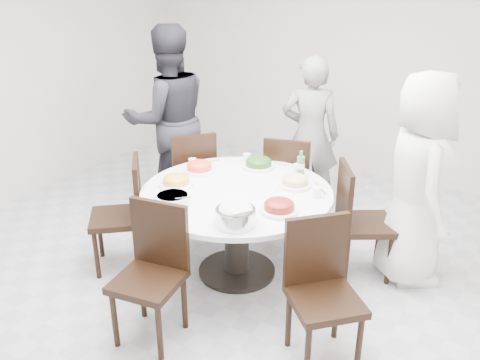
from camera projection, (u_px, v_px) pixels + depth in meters
The scene contains 22 objects.
floor at pixel (235, 296), 3.95m from camera, with size 6.00×6.00×0.01m, color #B1B0B5.
wall_back at pixel (375, 58), 5.75m from camera, with size 6.00×0.01×2.80m, color beige.
dining_table at pixel (237, 232), 4.11m from camera, with size 1.50×1.50×0.75m, color white.
chair_ne at pixel (366, 221), 4.08m from camera, with size 0.42×0.42×0.95m, color black.
chair_n at pixel (289, 182), 4.82m from camera, with size 0.42×0.42×0.95m, color black.
chair_nw at pixel (190, 176), 4.95m from camera, with size 0.42×0.42×0.95m, color black.
chair_sw at pixel (116, 215), 4.18m from camera, with size 0.42×0.42×0.95m, color black.
chair_s at pixel (148, 278), 3.34m from camera, with size 0.42×0.42×0.95m, color black.
chair_se at pixel (325, 298), 3.15m from camera, with size 0.42×0.42×0.95m, color black.
diner_right at pixel (418, 180), 3.91m from camera, with size 0.83×0.54×1.69m, color silver.
diner_middle at pixel (310, 136), 5.07m from camera, with size 0.58×0.38×1.60m, color black.
diner_left at pixel (168, 120), 5.11m from camera, with size 0.91×0.71×1.87m, color black.
dish_greens at pixel (259, 164), 4.39m from camera, with size 0.28×0.28×0.07m, color white.
dish_pale at pixel (295, 182), 4.03m from camera, with size 0.26×0.26×0.07m, color white.
dish_orange at pixel (199, 168), 4.31m from camera, with size 0.27×0.27×0.07m, color white.
dish_redbrown at pixel (279, 208), 3.61m from camera, with size 0.28×0.28×0.07m, color white.
dish_tofu at pixel (176, 182), 4.03m from camera, with size 0.27×0.27×0.07m, color white.
rice_bowl at pixel (236, 217), 3.42m from camera, with size 0.27×0.27×0.12m, color silver.
soup_bowl at pixel (173, 200), 3.72m from camera, with size 0.26×0.26×0.08m, color white.
beverage_bottle at pixel (301, 164), 4.18m from camera, with size 0.06×0.06×0.23m, color #327E3E.
tea_cups at pixel (270, 162), 4.42m from camera, with size 0.07×0.07×0.08m, color white.
chopsticks at pixel (272, 164), 4.47m from camera, with size 0.24×0.04×0.01m, color tan, non-canonical shape.
Camera 1 is at (1.75, -2.78, 2.38)m, focal length 38.00 mm.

